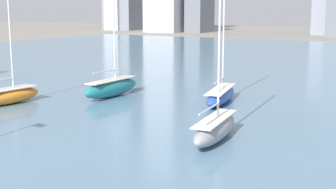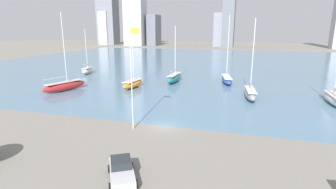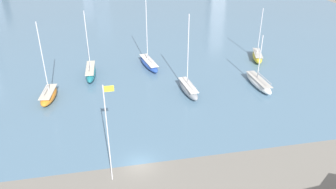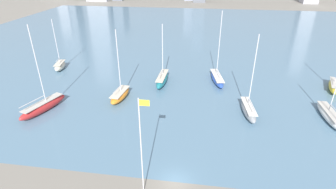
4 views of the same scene
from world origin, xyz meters
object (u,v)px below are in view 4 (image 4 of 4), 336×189
object	(u,v)px
flag_pole	(141,146)
sailboat_orange	(120,95)
sailboat_red	(43,106)
sailboat_blue	(217,78)
sailboat_white	(330,115)
sailboat_cream	(60,66)
sailboat_teal	(162,79)
sailboat_gray	(248,109)
sailboat_yellow	(334,86)

from	to	relation	value
flag_pole	sailboat_orange	world-z (taller)	sailboat_orange
sailboat_red	sailboat_blue	bearing A→B (deg)	47.61
sailboat_white	sailboat_cream	world-z (taller)	sailboat_cream
sailboat_cream	sailboat_teal	xyz separation A→B (m)	(28.37, -5.06, 0.08)
flag_pole	sailboat_orange	size ratio (longest dim) A/B	0.93
sailboat_gray	flag_pole	bearing A→B (deg)	-131.51
flag_pole	sailboat_red	bearing A→B (deg)	144.72
sailboat_blue	sailboat_white	xyz separation A→B (m)	(19.88, -14.22, -0.03)
flag_pole	sailboat_yellow	xyz separation A→B (m)	(35.52, 34.48, -6.16)
sailboat_cream	sailboat_blue	bearing A→B (deg)	-14.44
flag_pole	sailboat_white	size ratio (longest dim) A/B	1.29
sailboat_white	sailboat_orange	xyz separation A→B (m)	(-40.11, 2.34, 0.09)
sailboat_blue	sailboat_yellow	world-z (taller)	sailboat_blue
sailboat_red	sailboat_orange	size ratio (longest dim) A/B	1.14
sailboat_red	sailboat_gray	distance (m)	38.96
sailboat_red	sailboat_cream	bearing A→B (deg)	128.78
sailboat_red	sailboat_orange	xyz separation A→B (m)	(13.01, 6.97, -0.13)
sailboat_yellow	sailboat_teal	bearing A→B (deg)	-159.04
flag_pole	sailboat_white	bearing A→B (deg)	35.59
sailboat_yellow	sailboat_teal	distance (m)	38.57
sailboat_teal	sailboat_cream	bearing A→B (deg)	171.75
sailboat_white	sailboat_yellow	bearing A→B (deg)	64.94
flag_pole	sailboat_yellow	bearing A→B (deg)	44.14
sailboat_yellow	sailboat_orange	xyz separation A→B (m)	(-45.97, -10.91, -0.04)
sailboat_red	sailboat_white	world-z (taller)	sailboat_red
sailboat_white	flag_pole	bearing A→B (deg)	-145.59
sailboat_white	sailboat_gray	bearing A→B (deg)	179.46
sailboat_yellow	sailboat_cream	xyz separation A→B (m)	(-66.89, 3.03, 0.03)
flag_pole	sailboat_red	xyz separation A→B (m)	(-23.45, 16.60, -6.07)
sailboat_red	sailboat_blue	size ratio (longest dim) A/B	1.01
sailboat_red	sailboat_yellow	distance (m)	61.63
sailboat_yellow	sailboat_teal	xyz separation A→B (m)	(-38.52, -2.03, 0.11)
sailboat_white	sailboat_cream	bearing A→B (deg)	163.88
sailboat_white	sailboat_gray	distance (m)	14.41
sailboat_red	sailboat_yellow	bearing A→B (deg)	34.91
sailboat_gray	sailboat_blue	bearing A→B (deg)	105.23
sailboat_red	sailboat_cream	world-z (taller)	sailboat_red
sailboat_teal	sailboat_gray	bearing A→B (deg)	-30.10
sailboat_red	sailboat_gray	world-z (taller)	sailboat_red
sailboat_yellow	sailboat_orange	world-z (taller)	sailboat_orange
sailboat_blue	sailboat_teal	distance (m)	13.13
sailboat_cream	sailboat_white	bearing A→B (deg)	-26.52
sailboat_red	sailboat_yellow	size ratio (longest dim) A/B	1.36
sailboat_blue	sailboat_teal	size ratio (longest dim) A/B	1.19
sailboat_blue	sailboat_orange	distance (m)	23.46
sailboat_gray	sailboat_cream	bearing A→B (deg)	154.97
flag_pole	sailboat_cream	distance (m)	49.28
sailboat_cream	sailboat_orange	distance (m)	25.14
sailboat_white	sailboat_teal	size ratio (longest dim) A/B	0.75
sailboat_white	sailboat_cream	size ratio (longest dim) A/B	0.79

